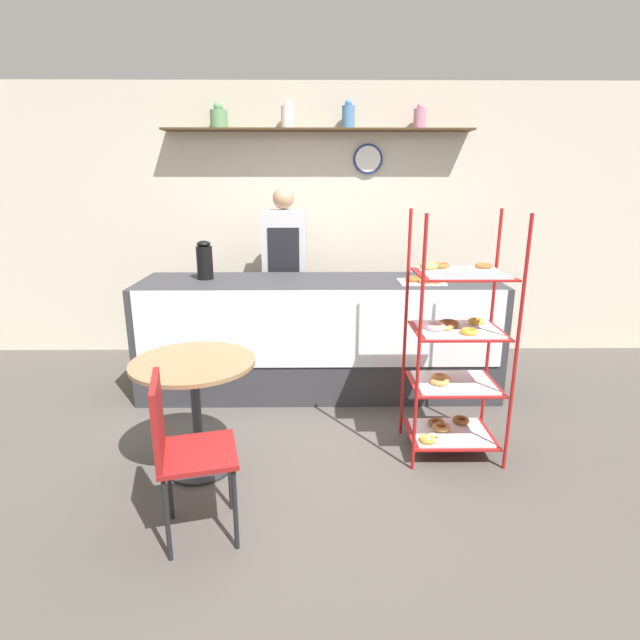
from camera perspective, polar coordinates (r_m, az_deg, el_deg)
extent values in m
plane|color=#4C4742|center=(3.52, 0.07, -14.84)|extent=(14.00, 14.00, 0.00)
cube|color=beige|center=(5.22, -0.21, 10.92)|extent=(10.00, 0.06, 2.70)
cube|color=#4C331E|center=(5.07, -0.21, 20.92)|extent=(2.95, 0.24, 0.02)
cylinder|color=#669966|center=(5.16, -11.48, 21.55)|extent=(0.16, 0.16, 0.16)
sphere|color=#669966|center=(5.17, -11.55, 22.76)|extent=(0.09, 0.09, 0.09)
cylinder|color=silver|center=(5.09, -3.76, 22.09)|extent=(0.12, 0.12, 0.20)
sphere|color=silver|center=(5.10, -3.79, 23.43)|extent=(0.07, 0.07, 0.07)
cylinder|color=#4C7FB2|center=(5.09, 3.25, 22.13)|extent=(0.12, 0.12, 0.20)
sphere|color=#4C7FB2|center=(5.10, 3.28, 23.50)|extent=(0.07, 0.07, 0.07)
cylinder|color=#CC7F99|center=(5.18, 11.33, 21.61)|extent=(0.12, 0.12, 0.18)
sphere|color=#CC7F99|center=(5.19, 11.40, 22.80)|extent=(0.06, 0.06, 0.06)
cylinder|color=navy|center=(5.18, 5.49, 17.85)|extent=(0.29, 0.03, 0.29)
cylinder|color=white|center=(5.16, 5.51, 17.85)|extent=(0.25, 0.00, 0.25)
cube|color=#333338|center=(4.31, -0.10, -1.82)|extent=(3.01, 0.78, 0.98)
cube|color=silver|center=(3.88, -0.05, -1.11)|extent=(2.88, 0.01, 0.62)
cylinder|color=#A51919|center=(3.05, 11.25, -3.42)|extent=(0.02, 0.02, 1.61)
cylinder|color=#A51919|center=(3.22, 21.57, -3.21)|extent=(0.02, 0.02, 1.61)
cylinder|color=#A51919|center=(3.48, 9.73, -0.91)|extent=(0.02, 0.02, 1.61)
cylinder|color=#A51919|center=(3.63, 18.90, -0.84)|extent=(0.02, 0.02, 1.61)
cube|color=#A51919|center=(3.60, 14.60, -12.49)|extent=(0.56, 0.45, 0.01)
cube|color=silver|center=(3.59, 14.62, -12.32)|extent=(0.50, 0.40, 0.01)
torus|color=brown|center=(3.73, 15.84, -10.94)|extent=(0.12, 0.12, 0.03)
torus|color=tan|center=(3.60, 13.68, -11.80)|extent=(0.12, 0.12, 0.03)
torus|color=#EAB2C1|center=(3.44, 12.86, -13.05)|extent=(0.11, 0.11, 0.03)
torus|color=gold|center=(3.42, 12.21, -13.18)|extent=(0.11, 0.11, 0.04)
torus|color=brown|center=(3.64, 13.20, -11.39)|extent=(0.12, 0.12, 0.03)
cube|color=#A51919|center=(3.44, 15.03, -7.07)|extent=(0.56, 0.45, 0.01)
cube|color=silver|center=(3.44, 15.04, -6.89)|extent=(0.50, 0.40, 0.01)
torus|color=tan|center=(3.42, 13.59, -6.43)|extent=(0.12, 0.12, 0.04)
torus|color=tan|center=(3.37, 13.47, -6.79)|extent=(0.13, 0.13, 0.04)
cube|color=#A51919|center=(3.32, 15.48, -1.20)|extent=(0.56, 0.45, 0.01)
cube|color=silver|center=(3.32, 15.49, -1.00)|extent=(0.50, 0.40, 0.01)
torus|color=gold|center=(3.20, 16.67, -1.27)|extent=(0.11, 0.11, 0.03)
torus|color=#EAB2C1|center=(3.25, 13.01, -0.69)|extent=(0.14, 0.14, 0.04)
torus|color=brown|center=(3.33, 14.51, -0.40)|extent=(0.13, 0.13, 0.04)
torus|color=gold|center=(3.45, 17.40, -0.13)|extent=(0.10, 0.10, 0.03)
torus|color=tan|center=(3.26, 14.11, -0.77)|extent=(0.10, 0.10, 0.03)
cube|color=#A51919|center=(3.23, 15.95, 5.05)|extent=(0.56, 0.45, 0.01)
cube|color=silver|center=(3.23, 15.97, 5.26)|extent=(0.50, 0.40, 0.01)
torus|color=silver|center=(3.13, 15.27, 5.39)|extent=(0.13, 0.13, 0.03)
torus|color=brown|center=(3.40, 18.20, 5.91)|extent=(0.11, 0.11, 0.03)
torus|color=tan|center=(3.28, 12.34, 6.07)|extent=(0.12, 0.12, 0.04)
torus|color=brown|center=(3.33, 13.51, 6.09)|extent=(0.13, 0.13, 0.03)
torus|color=silver|center=(3.12, 15.83, 5.32)|extent=(0.12, 0.12, 0.03)
cube|color=#282833|center=(4.93, -3.94, 0.12)|extent=(0.25, 0.19, 0.93)
cube|color=#B2B2B7|center=(4.78, -4.12, 8.92)|extent=(0.41, 0.22, 0.59)
cube|color=black|center=(4.68, -4.17, 7.47)|extent=(0.29, 0.01, 0.49)
sphere|color=tan|center=(4.75, -4.21, 13.69)|extent=(0.20, 0.20, 0.20)
cylinder|color=#262628|center=(3.43, -13.50, -15.97)|extent=(0.41, 0.41, 0.02)
cylinder|color=#333338|center=(3.26, -13.90, -10.65)|extent=(0.06, 0.06, 0.69)
cylinder|color=olive|center=(3.12, -14.33, -4.76)|extent=(0.75, 0.75, 0.02)
cylinder|color=black|center=(2.66, -9.65, -20.52)|extent=(0.02, 0.02, 0.46)
cylinder|color=black|center=(2.93, -10.25, -16.82)|extent=(0.02, 0.02, 0.46)
cylinder|color=black|center=(2.66, -17.08, -20.98)|extent=(0.02, 0.02, 0.46)
cylinder|color=black|center=(2.93, -16.84, -17.25)|extent=(0.02, 0.02, 0.46)
cube|color=maroon|center=(2.66, -13.80, -14.56)|extent=(0.46, 0.46, 0.03)
cube|color=maroon|center=(2.57, -18.07, -10.68)|extent=(0.12, 0.36, 0.40)
cylinder|color=black|center=(4.34, -13.03, 6.39)|extent=(0.13, 0.13, 0.28)
ellipsoid|color=black|center=(4.32, -13.16, 8.48)|extent=(0.11, 0.11, 0.05)
cube|color=silver|center=(4.18, 11.51, 4.29)|extent=(0.37, 0.27, 0.01)
torus|color=tan|center=(4.12, 12.03, 4.45)|extent=(0.12, 0.12, 0.04)
torus|color=#EAB2C1|center=(4.17, 12.59, 4.50)|extent=(0.12, 0.12, 0.03)
torus|color=tan|center=(4.12, 12.30, 4.43)|extent=(0.11, 0.11, 0.04)
torus|color=tan|center=(4.13, 13.15, 4.35)|extent=(0.11, 0.11, 0.03)
torus|color=brown|center=(4.17, 10.63, 4.63)|extent=(0.13, 0.13, 0.04)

